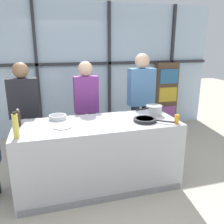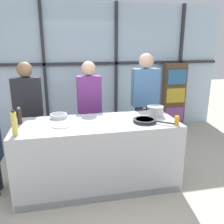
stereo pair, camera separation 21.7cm
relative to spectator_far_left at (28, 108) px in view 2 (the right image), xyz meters
name	(u,v)px [view 2 (the right image)]	position (x,y,z in m)	size (l,w,h in m)	color
ground_plane	(98,184)	(0.98, -0.87, -0.96)	(18.00, 18.00, 0.00)	#BCB29E
back_window_wall	(81,70)	(0.98, 1.38, 0.45)	(6.40, 0.10, 2.80)	silver
bookshelf	(174,96)	(3.11, 1.20, -0.19)	(0.54, 0.19, 1.53)	brown
demo_island	(98,154)	(0.98, -0.87, -0.49)	(2.17, 0.84, 0.94)	#B7BABF
spectator_far_left	(28,108)	(0.00, 0.00, 0.00)	(0.44, 0.24, 1.69)	#47382D
spectator_center_left	(89,104)	(0.98, 0.00, 0.02)	(0.39, 0.24, 1.68)	#232838
spectator_center_right	(145,98)	(1.95, 0.00, 0.07)	(0.46, 0.25, 1.80)	#232838
frying_pan	(145,120)	(1.60, -1.00, 0.00)	(0.48, 0.41, 0.04)	#232326
saucepan	(155,111)	(1.84, -0.74, 0.06)	(0.43, 0.24, 0.14)	silver
white_plate	(61,125)	(0.51, -0.92, -0.01)	(0.25, 0.25, 0.01)	white
mixing_bowl	(59,116)	(0.47, -0.56, 0.01)	(0.24, 0.24, 0.06)	silver
oil_bottle	(14,124)	(-0.01, -1.14, 0.12)	(0.06, 0.06, 0.30)	#E0CC4C
pepper_grinder	(19,116)	(-0.02, -0.72, 0.08)	(0.05, 0.05, 0.23)	#332319
juice_glass_near	(177,120)	(1.96, -1.19, 0.04)	(0.06, 0.06, 0.12)	orange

